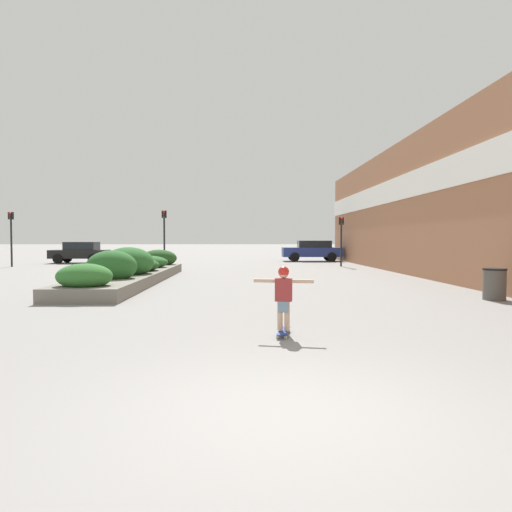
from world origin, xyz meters
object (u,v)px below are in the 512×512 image
Objects in this scene: traffic_light_left at (164,228)px; traffic_light_right at (341,233)px; skateboard at (283,332)px; skateboarder at (284,292)px; traffic_light_far_left at (11,229)px; car_leftmost at (312,250)px; car_center_left at (80,252)px; trash_bin at (494,284)px.

traffic_light_left is 11.05m from traffic_light_right.
skateboarder is (-0.00, -0.00, 0.71)m from skateboard.
skateboarder is 0.34× the size of traffic_light_far_left.
skateboarder is at bearing -74.62° from traffic_light_left.
traffic_light_left is at bearing 117.32° from skateboarder.
car_leftmost is 17.20m from car_center_left.
traffic_light_right is at bearing -104.54° from car_center_left.
skateboard is 0.24× the size of traffic_light_far_left.
skateboard is 0.23× the size of traffic_light_left.
traffic_light_left reaches higher than car_leftmost.
skateboarder is at bearing -144.35° from trash_bin.
trash_bin is 0.26× the size of traffic_light_left.
traffic_light_right is (5.43, 20.36, 1.34)m from skateboarder.
skateboarder is at bearing -153.59° from car_center_left.
traffic_light_left is (-5.62, 20.42, 2.30)m from skateboard.
traffic_light_far_left reaches higher than skateboarder.
car_leftmost is 1.35× the size of traffic_light_far_left.
skateboard is at bearing -144.35° from trash_bin.
traffic_light_far_left reaches higher than car_leftmost.
car_leftmost reaches higher than skateboarder.
traffic_light_left is (-11.97, 15.86, 1.92)m from trash_bin.
trash_bin is 0.26× the size of traffic_light_far_left.
car_leftmost is (-1.70, 22.64, 0.40)m from trash_bin.
traffic_light_far_left is (-15.08, 20.60, 2.24)m from skateboard.
traffic_light_left is 1.03× the size of traffic_light_far_left.
traffic_light_far_left is (-21.43, 16.04, 1.87)m from trash_bin.
traffic_light_far_left reaches higher than trash_bin.
car_leftmost is 1.48× the size of traffic_light_right.
skateboard is 0.26× the size of traffic_light_right.
traffic_light_left reaches higher than traffic_light_far_left.
trash_bin is at bearing -52.96° from traffic_light_left.
traffic_light_far_left reaches higher than car_center_left.
skateboard is at bearing -74.62° from traffic_light_left.
traffic_light_left is at bearing 123.44° from car_leftmost.
traffic_light_left is (6.79, -4.57, 1.58)m from car_center_left.
skateboarder is 27.89m from car_center_left.
car_center_left is 1.13× the size of traffic_light_left.
traffic_light_right reaches higher than car_leftmost.
car_leftmost is at bearing -82.59° from car_center_left.
traffic_light_left is (-10.27, -6.78, 1.53)m from car_leftmost.
skateboard is at bearing -53.79° from traffic_light_far_left.
car_center_left is at bearing 128.34° from skateboard.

